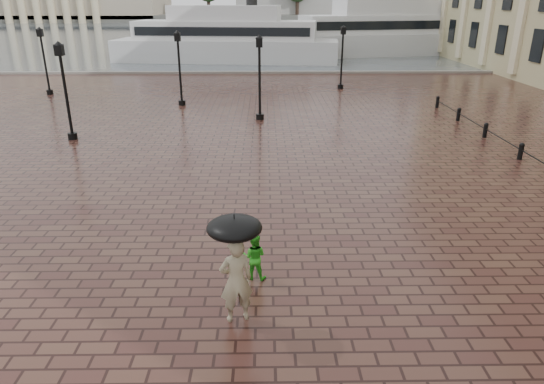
{
  "coord_description": "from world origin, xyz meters",
  "views": [
    {
      "loc": [
        3.28,
        -12.81,
        6.29
      ],
      "look_at": [
        3.46,
        -0.56,
        1.4
      ],
      "focal_mm": 32.0,
      "sensor_mm": 36.0,
      "label": 1
    }
  ],
  "objects_px": {
    "adult_pedestrian": "(236,280)",
    "child_pedestrian": "(254,257)",
    "ferry_far": "(387,33)",
    "street_lamps": "(185,69)",
    "ferry_near": "(226,39)"
  },
  "relations": [
    {
      "from": "child_pedestrian",
      "to": "ferry_near",
      "type": "distance_m",
      "value": 43.98
    },
    {
      "from": "adult_pedestrian",
      "to": "ferry_far",
      "type": "height_order",
      "value": "ferry_far"
    },
    {
      "from": "adult_pedestrian",
      "to": "child_pedestrian",
      "type": "distance_m",
      "value": 1.7
    },
    {
      "from": "ferry_near",
      "to": "adult_pedestrian",
      "type": "bearing_deg",
      "value": -78.71
    },
    {
      "from": "street_lamps",
      "to": "child_pedestrian",
      "type": "relative_size",
      "value": 18.56
    },
    {
      "from": "ferry_far",
      "to": "street_lamps",
      "type": "bearing_deg",
      "value": -136.01
    },
    {
      "from": "street_lamps",
      "to": "adult_pedestrian",
      "type": "xyz_separation_m",
      "value": [
        4.27,
        -21.88,
        -1.38
      ]
    },
    {
      "from": "ferry_near",
      "to": "ferry_far",
      "type": "bearing_deg",
      "value": 26.76
    },
    {
      "from": "street_lamps",
      "to": "ferry_near",
      "type": "bearing_deg",
      "value": 88.11
    },
    {
      "from": "child_pedestrian",
      "to": "ferry_near",
      "type": "bearing_deg",
      "value": -73.7
    },
    {
      "from": "street_lamps",
      "to": "ferry_far",
      "type": "bearing_deg",
      "value": 57.19
    },
    {
      "from": "ferry_far",
      "to": "ferry_near",
      "type": "bearing_deg",
      "value": -173.33
    },
    {
      "from": "street_lamps",
      "to": "ferry_far",
      "type": "xyz_separation_m",
      "value": [
        19.54,
        30.31,
        0.22
      ]
    },
    {
      "from": "child_pedestrian",
      "to": "ferry_far",
      "type": "distance_m",
      "value": 52.76
    },
    {
      "from": "street_lamps",
      "to": "child_pedestrian",
      "type": "height_order",
      "value": "street_lamps"
    }
  ]
}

